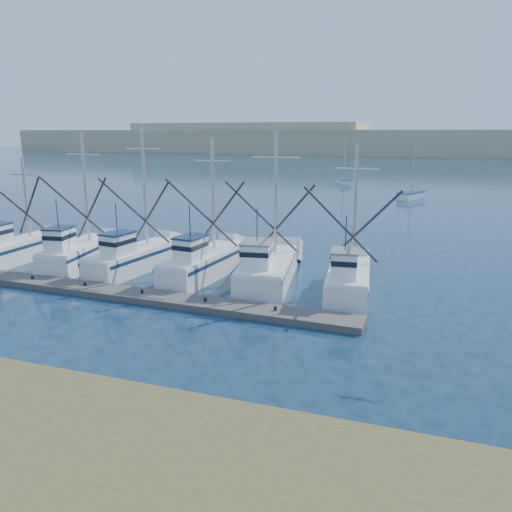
# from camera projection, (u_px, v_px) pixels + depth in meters

# --- Properties ---
(ground) EXTENTS (500.00, 500.00, 0.00)m
(ground) POSITION_uv_depth(u_px,v_px,m) (218.00, 365.00, 20.37)
(ground) COLOR #0D233A
(ground) RESTS_ON ground
(floating_dock) EXTENTS (27.19, 2.71, 0.36)m
(floating_dock) POSITION_uv_depth(u_px,v_px,m) (127.00, 294.00, 28.77)
(floating_dock) COLOR #57534E
(floating_dock) RESTS_ON ground
(dune_ridge) EXTENTS (360.00, 60.00, 10.00)m
(dune_ridge) POSITION_uv_depth(u_px,v_px,m) (412.00, 142.00, 211.99)
(dune_ridge) COLOR tan
(dune_ridge) RESTS_ON ground
(trawler_fleet) EXTENTS (26.79, 8.96, 9.82)m
(trawler_fleet) POSITION_uv_depth(u_px,v_px,m) (174.00, 261.00, 32.92)
(trawler_fleet) COLOR white
(trawler_fleet) RESTS_ON ground
(sailboat_near) EXTENTS (3.77, 5.44, 8.10)m
(sailboat_near) POSITION_uv_depth(u_px,v_px,m) (411.00, 195.00, 70.70)
(sailboat_near) COLOR white
(sailboat_near) RESTS_ON ground
(sailboat_far) EXTENTS (3.26, 5.37, 8.10)m
(sailboat_far) POSITION_uv_depth(u_px,v_px,m) (343.00, 181.00, 90.72)
(sailboat_far) COLOR white
(sailboat_far) RESTS_ON ground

